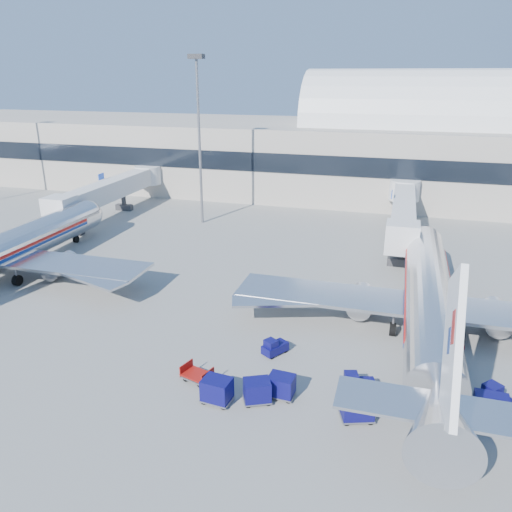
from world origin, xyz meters
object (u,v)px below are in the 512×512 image
(jetbridge_mid, at_px, (115,188))
(cart_open_red, at_px, (198,376))
(cart_solo_near, at_px, (357,406))
(cart_train_c, at_px, (217,390))
(airliner_main, at_px, (429,302))
(cart_train_a, at_px, (281,386))
(tug_left, at_px, (274,347))
(mast_west, at_px, (198,116))
(tug_lead, at_px, (357,384))
(cart_train_b, at_px, (257,391))
(cart_solo_far, at_px, (491,409))
(tug_right, at_px, (497,399))
(jetbridge_near, at_px, (403,208))

(jetbridge_mid, distance_m, cart_open_red, 47.71)
(cart_solo_near, bearing_deg, cart_train_c, 166.12)
(airliner_main, xyz_separation_m, cart_solo_near, (-4.41, -12.51, -1.98))
(jetbridge_mid, relative_size, cart_train_c, 13.25)
(airliner_main, relative_size, cart_train_a, 19.87)
(jetbridge_mid, bearing_deg, tug_left, -44.68)
(airliner_main, height_order, jetbridge_mid, airliner_main)
(mast_west, xyz_separation_m, tug_lead, (25.32, -35.23, -14.13))
(mast_west, relative_size, cart_train_c, 10.89)
(cart_train_b, bearing_deg, mast_west, 91.57)
(tug_left, bearing_deg, jetbridge_mid, 78.12)
(tug_lead, relative_size, cart_solo_far, 1.14)
(tug_right, bearing_deg, airliner_main, 158.27)
(mast_west, bearing_deg, jetbridge_mid, 176.79)
(tug_left, relative_size, cart_solo_near, 0.94)
(tug_lead, height_order, cart_train_b, cart_train_b)
(cart_train_a, bearing_deg, mast_west, 123.64)
(tug_lead, relative_size, cart_open_red, 1.05)
(tug_right, height_order, cart_train_b, cart_train_b)
(tug_right, xyz_separation_m, cart_train_a, (-13.49, -2.55, 0.12))
(cart_train_c, bearing_deg, mast_west, 119.61)
(cart_train_b, height_order, cart_open_red, cart_train_b)
(tug_left, xyz_separation_m, cart_solo_near, (6.79, -5.98, 0.34))
(cart_train_b, xyz_separation_m, cart_open_red, (-4.65, 1.12, -0.45))
(jetbridge_mid, bearing_deg, cart_train_a, -47.29)
(mast_west, relative_size, tug_lead, 9.17)
(mast_west, bearing_deg, cart_train_c, -66.73)
(tug_lead, distance_m, tug_right, 8.78)
(airliner_main, height_order, tug_left, airliner_main)
(jetbridge_mid, bearing_deg, cart_train_b, -49.17)
(tug_lead, height_order, cart_solo_near, cart_solo_near)
(tug_left, xyz_separation_m, cart_train_c, (-2.11, -6.79, 0.30))
(cart_solo_far, bearing_deg, tug_lead, 176.12)
(jetbridge_mid, relative_size, cart_open_red, 11.70)
(tug_left, distance_m, cart_solo_far, 15.21)
(tug_lead, bearing_deg, airliner_main, 48.05)
(tug_lead, bearing_deg, tug_right, -11.70)
(mast_west, relative_size, cart_solo_far, 10.50)
(jetbridge_mid, distance_m, cart_solo_far, 60.51)
(tug_right, distance_m, tug_left, 15.47)
(jetbridge_near, xyz_separation_m, cart_train_a, (-7.02, -37.89, -3.09))
(jetbridge_near, height_order, cart_train_b, jetbridge_near)
(cart_train_c, height_order, cart_open_red, cart_train_c)
(jetbridge_near, distance_m, tug_right, 36.07)
(cart_train_b, relative_size, cart_solo_near, 0.92)
(jetbridge_near, height_order, cart_solo_near, jetbridge_near)
(airliner_main, xyz_separation_m, cart_open_red, (-15.46, -11.46, -2.54))
(cart_solo_near, bearing_deg, cart_train_b, 161.55)
(airliner_main, distance_m, jetbridge_near, 26.43)
(jetbridge_mid, xyz_separation_m, mast_west, (14.40, -0.81, 10.86))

